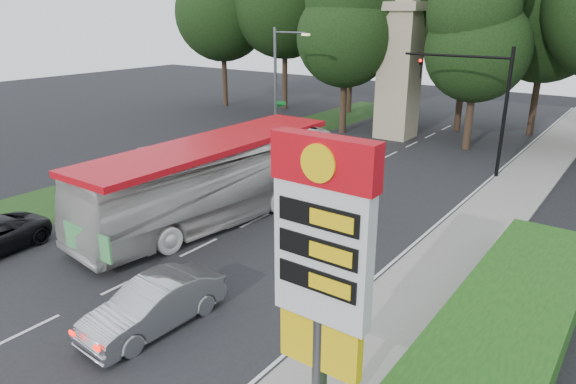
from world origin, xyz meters
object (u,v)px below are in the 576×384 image
Objects in this scene: traffic_signal_mast at (482,93)px; transit_bus at (215,182)px; gas_station_pylon at (322,261)px; sedan_silver at (154,305)px; monument at (400,68)px; streetlight_signs at (278,84)px.

traffic_signal_mast is 0.55× the size of transit_bus.
gas_station_pylon is 0.52× the size of transit_bus.
traffic_signal_mast is at bearing 99.09° from gas_station_pylon.
transit_bus is 2.92× the size of sedan_silver.
monument is 2.24× the size of sedan_silver.
gas_station_pylon reaches higher than transit_bus.
transit_bus is (0.53, -19.92, -3.28)m from monument.
sedan_silver is (-6.33, 0.90, -3.71)m from gas_station_pylon.
gas_station_pylon is at bearing -51.04° from streetlight_signs.
traffic_signal_mast is (-3.52, 22.00, 0.22)m from gas_station_pylon.
monument is 27.88m from sedan_silver.
transit_bus is at bearing -88.46° from monument.
gas_station_pylon is at bearing -5.66° from sedan_silver.
monument is at bearing 98.69° from transit_bus.
traffic_signal_mast reaches higher than sedan_silver.
transit_bus is (-10.67, 8.08, -2.62)m from gas_station_pylon.
transit_bus is 8.46m from sedan_silver.
traffic_signal_mast is 15.91m from transit_bus.
monument is at bearing 58.03° from streetlight_signs.
traffic_signal_mast is 0.72× the size of monument.
streetlight_signs is at bearing -171.08° from traffic_signal_mast.
monument is 20.20m from transit_bus.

